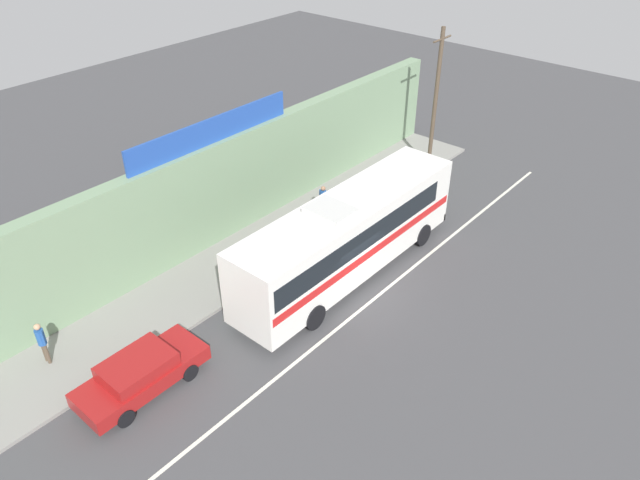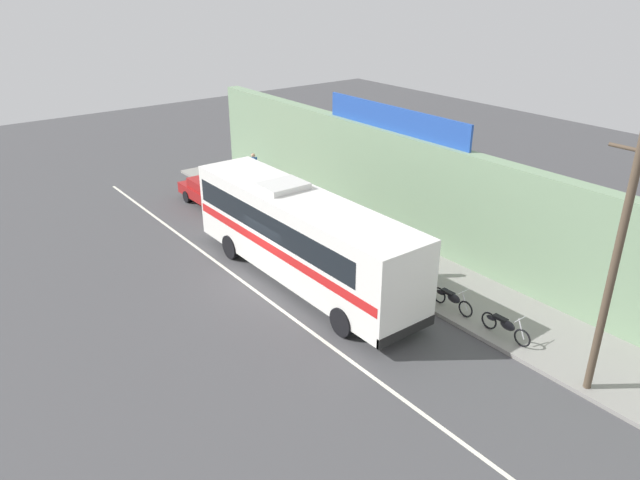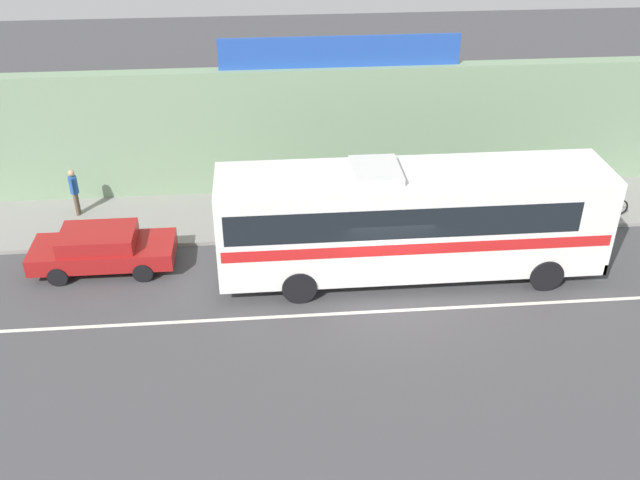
# 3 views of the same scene
# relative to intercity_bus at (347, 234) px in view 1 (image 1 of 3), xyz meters

# --- Properties ---
(ground_plane) EXTENTS (70.00, 70.00, 0.00)m
(ground_plane) POSITION_rel_intercity_bus_xyz_m (-0.75, -1.12, -2.07)
(ground_plane) COLOR #444447
(sidewalk_slab) EXTENTS (30.00, 3.60, 0.14)m
(sidewalk_slab) POSITION_rel_intercity_bus_xyz_m (-0.75, 4.08, -2.00)
(sidewalk_slab) COLOR gray
(sidewalk_slab) RESTS_ON ground_plane
(storefront_facade) EXTENTS (30.00, 0.70, 4.80)m
(storefront_facade) POSITION_rel_intercity_bus_xyz_m (-0.75, 6.23, 0.33)
(storefront_facade) COLOR gray
(storefront_facade) RESTS_ON ground_plane
(storefront_billboard) EXTENTS (8.59, 0.12, 1.10)m
(storefront_billboard) POSITION_rel_intercity_bus_xyz_m (-1.47, 6.23, 3.28)
(storefront_billboard) COLOR #234CAD
(storefront_billboard) RESTS_ON storefront_facade
(road_center_stripe) EXTENTS (30.00, 0.14, 0.01)m
(road_center_stripe) POSITION_rel_intercity_bus_xyz_m (-0.75, -1.92, -2.06)
(road_center_stripe) COLOR silver
(road_center_stripe) RESTS_ON ground_plane
(intercity_bus) EXTENTS (11.77, 2.66, 3.78)m
(intercity_bus) POSITION_rel_intercity_bus_xyz_m (0.00, 0.00, 0.00)
(intercity_bus) COLOR white
(intercity_bus) RESTS_ON ground_plane
(parked_car) EXTENTS (4.46, 1.89, 1.37)m
(parked_car) POSITION_rel_intercity_bus_xyz_m (-9.55, 1.16, -1.33)
(parked_car) COLOR maroon
(parked_car) RESTS_ON ground_plane
(utility_pole) EXTENTS (1.60, 0.22, 7.74)m
(utility_pole) POSITION_rel_intercity_bus_xyz_m (10.75, 2.65, 2.08)
(utility_pole) COLOR brown
(utility_pole) RESTS_ON sidewalk_slab
(motorcycle_blue) EXTENTS (1.86, 0.56, 0.94)m
(motorcycle_blue) POSITION_rel_intercity_bus_xyz_m (5.34, 2.85, -1.50)
(motorcycle_blue) COLOR black
(motorcycle_blue) RESTS_ON sidewalk_slab
(motorcycle_black) EXTENTS (1.94, 0.56, 0.94)m
(motorcycle_black) POSITION_rel_intercity_bus_xyz_m (7.61, 2.89, -1.50)
(motorcycle_black) COLOR black
(motorcycle_black) RESTS_ON sidewalk_slab
(pedestrian_far_left) EXTENTS (0.30, 0.48, 1.73)m
(pedestrian_far_left) POSITION_rel_intercity_bus_xyz_m (-11.06, 4.67, -0.91)
(pedestrian_far_left) COLOR brown
(pedestrian_far_left) RESTS_ON sidewalk_slab
(pedestrian_near_shop) EXTENTS (0.30, 0.48, 1.72)m
(pedestrian_near_shop) POSITION_rel_intercity_bus_xyz_m (2.75, 3.64, -0.92)
(pedestrian_near_shop) COLOR brown
(pedestrian_near_shop) RESTS_ON sidewalk_slab
(pedestrian_by_curb) EXTENTS (0.30, 0.48, 1.57)m
(pedestrian_by_curb) POSITION_rel_intercity_bus_xyz_m (1.58, 3.34, -1.02)
(pedestrian_by_curb) COLOR navy
(pedestrian_by_curb) RESTS_ON sidewalk_slab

